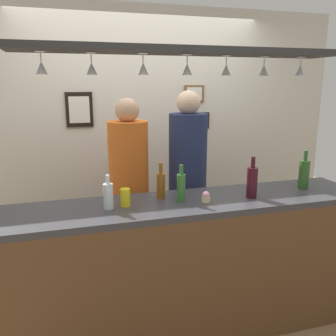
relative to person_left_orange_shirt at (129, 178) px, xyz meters
name	(u,v)px	position (x,y,z in m)	size (l,w,h in m)	color
ground_plane	(171,302)	(0.28, -0.35, -1.04)	(8.00, 8.00, 0.00)	olive
back_wall	(142,135)	(0.28, 0.75, 0.26)	(4.40, 0.06, 2.60)	silver
bar_counter	(193,255)	(0.28, -0.85, -0.34)	(2.70, 0.55, 1.03)	#38383D
overhead_glass_rack	(185,51)	(0.28, -0.65, 1.00)	(2.20, 0.36, 0.04)	black
hanging_wineglass_far_left	(41,67)	(-0.61, -0.65, 0.89)	(0.07, 0.07, 0.13)	silver
hanging_wineglass_left	(92,68)	(-0.32, -0.63, 0.89)	(0.07, 0.07, 0.13)	silver
hanging_wineglass_center_left	(143,68)	(-0.01, -0.67, 0.89)	(0.07, 0.07, 0.13)	silver
hanging_wineglass_center	(187,69)	(0.29, -0.65, 0.89)	(0.07, 0.07, 0.13)	silver
hanging_wineglass_center_right	(226,69)	(0.58, -0.62, 0.89)	(0.07, 0.07, 0.13)	silver
hanging_wineglass_right	(264,70)	(0.88, -0.61, 0.89)	(0.07, 0.07, 0.13)	silver
hanging_wineglass_far_right	(300,70)	(1.15, -0.65, 0.89)	(0.07, 0.07, 0.13)	silver
person_left_orange_shirt	(129,178)	(0.00, 0.00, 0.00)	(0.34, 0.34, 1.72)	#2D334C
person_middle_navy_shirt	(188,170)	(0.54, 0.00, 0.04)	(0.34, 0.34, 1.78)	#2D334C
bottle_wine_dark_red	(252,182)	(0.76, -0.75, 0.11)	(0.08, 0.08, 0.30)	#380F19
bottle_champagne_green	(304,173)	(1.27, -0.66, 0.11)	(0.08, 0.08, 0.30)	#2D5623
bottle_beer_amber_tall	(161,185)	(0.13, -0.58, 0.09)	(0.06, 0.06, 0.26)	brown
bottle_beer_green_import	(181,187)	(0.25, -0.68, 0.10)	(0.06, 0.06, 0.26)	#336B2D
bottle_soda_clear	(108,195)	(-0.26, -0.71, 0.09)	(0.06, 0.06, 0.23)	silver
drink_can	(125,197)	(-0.15, -0.68, 0.05)	(0.07, 0.07, 0.12)	yellow
cupcake	(206,197)	(0.40, -0.76, 0.03)	(0.06, 0.06, 0.08)	beige
picture_frame_upper_small	(194,94)	(0.85, 0.71, 0.68)	(0.22, 0.02, 0.18)	brown
picture_frame_caricature	(79,110)	(-0.35, 0.71, 0.54)	(0.26, 0.02, 0.34)	black
picture_frame_lower_pair	(196,121)	(0.88, 0.71, 0.39)	(0.30, 0.02, 0.18)	black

